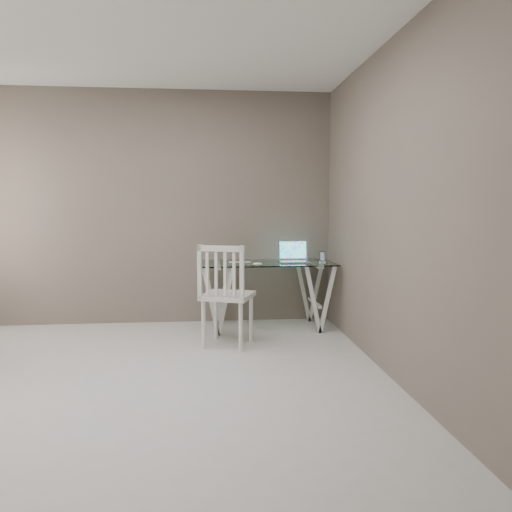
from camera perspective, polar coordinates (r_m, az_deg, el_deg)
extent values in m
plane|color=#B7B4AF|center=(3.93, -13.58, -14.93)|extent=(4.50, 4.50, 0.00)
cube|color=white|center=(3.91, -14.63, 25.33)|extent=(4.00, 4.50, 0.02)
cube|color=#675B51|center=(5.92, -10.90, 5.41)|extent=(4.00, 0.02, 2.70)
cube|color=#675B51|center=(1.49, -26.79, 3.92)|extent=(4.00, 0.02, 2.70)
cube|color=#675B51|center=(3.93, 16.31, 5.12)|extent=(0.02, 4.50, 2.70)
cube|color=silver|center=(5.57, 1.23, -0.80)|extent=(1.50, 0.70, 0.01)
cube|color=silver|center=(5.59, -4.40, -4.71)|extent=(0.24, 0.62, 0.72)
cube|color=silver|center=(5.72, 6.72, -4.49)|extent=(0.24, 0.62, 0.72)
cube|color=silver|center=(4.94, -3.25, -4.54)|extent=(0.59, 0.59, 0.04)
cylinder|color=silver|center=(4.88, -6.02, -7.80)|extent=(0.04, 0.04, 0.47)
cylinder|color=silver|center=(4.76, -1.76, -8.10)|extent=(0.04, 0.04, 0.47)
cylinder|color=silver|center=(5.22, -4.58, -6.88)|extent=(0.04, 0.04, 0.47)
cylinder|color=silver|center=(5.11, -0.58, -7.13)|extent=(0.04, 0.04, 0.47)
cube|color=silver|center=(4.69, -4.07, -1.89)|extent=(0.44, 0.19, 0.52)
cube|color=silver|center=(5.60, 4.46, -0.64)|extent=(0.34, 0.23, 0.02)
cube|color=#19D899|center=(5.72, 4.23, 0.69)|extent=(0.34, 0.04, 0.22)
cube|color=silver|center=(5.55, -1.88, -0.73)|extent=(0.26, 0.11, 0.01)
ellipsoid|color=white|center=(5.29, 0.16, -0.91)|extent=(0.10, 0.06, 0.03)
cube|color=white|center=(5.60, 7.59, -0.67)|extent=(0.06, 0.06, 0.01)
cube|color=black|center=(5.61, 7.58, -0.05)|extent=(0.05, 0.03, 0.11)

